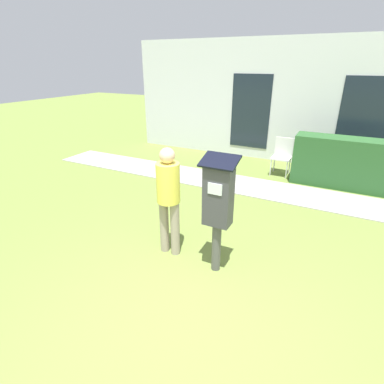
{
  "coord_description": "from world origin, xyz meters",
  "views": [
    {
      "loc": [
        1.07,
        -1.96,
        2.58
      ],
      "look_at": [
        -0.54,
        1.18,
        1.05
      ],
      "focal_mm": 28.0,
      "sensor_mm": 36.0,
      "label": 1
    }
  ],
  "objects_px": {
    "person_standing": "(169,194)",
    "parking_meter": "(218,201)",
    "outdoor_chair_middle": "(335,161)",
    "outdoor_chair_left": "(282,153)"
  },
  "relations": [
    {
      "from": "outdoor_chair_left",
      "to": "outdoor_chair_middle",
      "type": "height_order",
      "value": "same"
    },
    {
      "from": "outdoor_chair_left",
      "to": "person_standing",
      "type": "bearing_deg",
      "value": -93.7
    },
    {
      "from": "person_standing",
      "to": "outdoor_chair_middle",
      "type": "relative_size",
      "value": 1.76
    },
    {
      "from": "person_standing",
      "to": "outdoor_chair_middle",
      "type": "distance_m",
      "value": 4.54
    },
    {
      "from": "person_standing",
      "to": "parking_meter",
      "type": "bearing_deg",
      "value": 10.51
    },
    {
      "from": "person_standing",
      "to": "outdoor_chair_middle",
      "type": "bearing_deg",
      "value": 80.64
    },
    {
      "from": "parking_meter",
      "to": "outdoor_chair_left",
      "type": "relative_size",
      "value": 1.77
    },
    {
      "from": "person_standing",
      "to": "outdoor_chair_left",
      "type": "height_order",
      "value": "person_standing"
    },
    {
      "from": "parking_meter",
      "to": "outdoor_chair_middle",
      "type": "xyz_separation_m",
      "value": [
        1.15,
        4.17,
        -0.49
      ]
    },
    {
      "from": "outdoor_chair_left",
      "to": "outdoor_chair_middle",
      "type": "bearing_deg",
      "value": 2.85
    }
  ]
}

